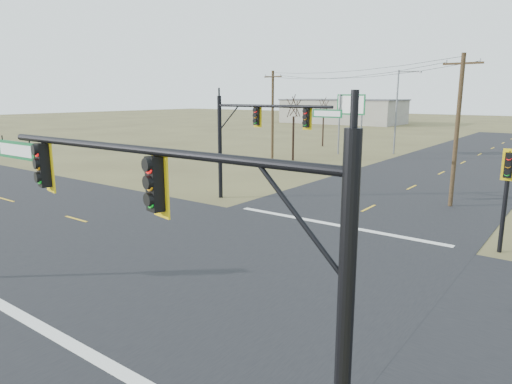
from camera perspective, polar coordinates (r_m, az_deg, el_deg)
ground at (r=18.46m, az=-1.03°, el=-9.38°), size 320.00×320.00×0.00m
road_ew at (r=18.45m, az=-1.03°, el=-9.35°), size 160.00×14.00×0.02m
road_ns at (r=18.45m, az=-1.03°, el=-9.34°), size 14.00×160.00×0.02m
stop_bar_near at (r=13.88m, az=-21.30°, el=-17.75°), size 12.00×0.40×0.01m
stop_bar_far at (r=24.50m, az=9.76°, el=-4.04°), size 12.00×0.40×0.01m
mast_arm_near at (r=8.97m, az=-12.24°, el=-1.96°), size 10.33×0.51×6.30m
mast_arm_far at (r=28.12m, az=0.20°, el=8.18°), size 8.83×0.46×6.70m
pedestal_signal_ne at (r=21.92m, az=28.90°, el=1.54°), size 0.60×0.53×4.57m
utility_pole_near at (r=30.00m, az=23.84°, el=7.23°), size 2.24×0.26×9.14m
utility_pole_far at (r=47.51m, az=2.08°, el=9.63°), size 2.24×0.36×9.16m
highway_sign at (r=53.29m, az=11.74°, el=9.66°), size 3.63×0.57×6.84m
streetlight_c at (r=55.51m, az=17.35°, el=10.04°), size 2.66×0.33×9.52m
bare_tree_a at (r=47.98m, az=4.74°, el=10.71°), size 3.08×3.08×7.18m
bare_tree_b at (r=62.04m, az=8.47°, el=10.71°), size 3.52×3.52×6.84m
warehouse_left at (r=115.32m, az=10.78°, el=9.82°), size 28.00×14.00×5.50m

